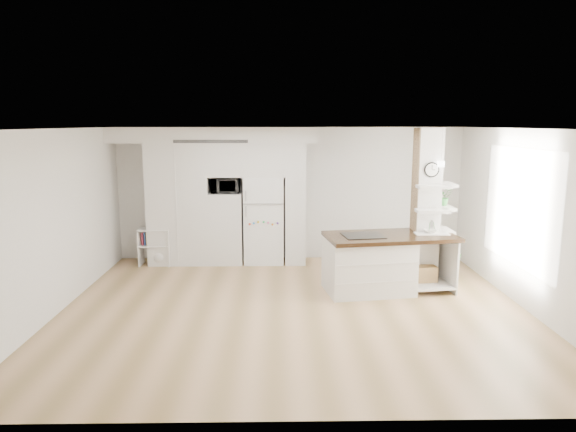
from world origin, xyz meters
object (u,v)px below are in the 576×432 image
Objects in this scene: kitchen_island at (376,262)px; bookshelf at (157,249)px; floor_plant_a at (455,265)px; refrigerator at (264,219)px.

bookshelf is (-4.02, 1.69, -0.18)m from kitchen_island.
kitchen_island is 5.12× the size of floor_plant_a.
kitchen_island is (1.91, -1.88, -0.38)m from refrigerator.
kitchen_island is 1.82m from floor_plant_a.
refrigerator is at bearing 127.06° from kitchen_island.
kitchen_island is 3.07× the size of bookshelf.
bookshelf reaches higher than floor_plant_a.
kitchen_island is at bearing -21.07° from bookshelf.
refrigerator reaches higher than floor_plant_a.
refrigerator is 2.70m from kitchen_island.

